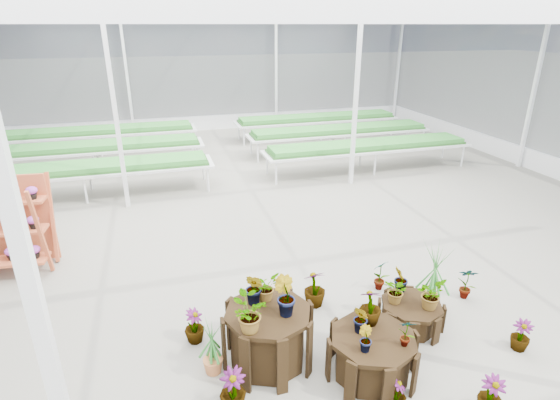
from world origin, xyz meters
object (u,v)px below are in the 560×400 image
object	(u,v)px
plinth_low	(410,315)
shelf_rack	(1,228)
plinth_mid	(372,356)
plinth_tall	(268,336)

from	to	relation	value
plinth_low	shelf_rack	world-z (taller)	shelf_rack
plinth_mid	shelf_rack	distance (m)	6.64
plinth_mid	shelf_rack	world-z (taller)	shelf_rack
plinth_tall	plinth_low	bearing A→B (deg)	2.60
plinth_mid	plinth_low	size ratio (longest dim) A/B	1.22
shelf_rack	plinth_tall	bearing A→B (deg)	-35.66
plinth_tall	plinth_low	distance (m)	2.21
plinth_mid	plinth_low	bearing A→B (deg)	34.99
plinth_tall	shelf_rack	bearing A→B (deg)	137.96
plinth_low	shelf_rack	distance (m)	7.08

